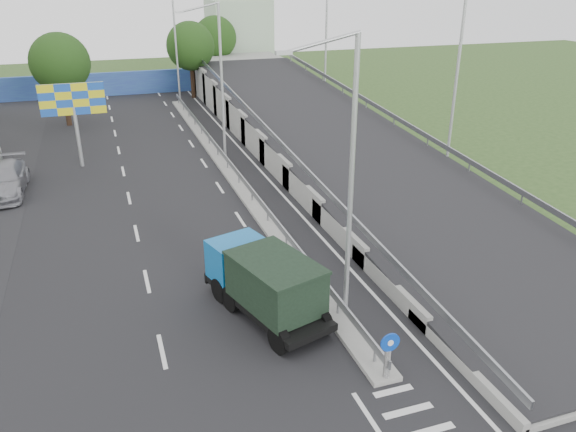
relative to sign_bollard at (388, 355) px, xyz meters
name	(u,v)px	position (x,y,z in m)	size (l,w,h in m)	color
ground	(422,431)	(0.00, -2.17, -1.03)	(160.00, 160.00, 0.00)	#2D4C1E
road_surface	(193,197)	(-3.00, 17.83, -1.03)	(26.00, 90.00, 0.04)	black
median	(228,169)	(0.00, 21.83, -0.93)	(1.00, 44.00, 0.20)	gray
overpass_ramp	(334,135)	(7.50, 21.83, 0.72)	(10.00, 50.00, 3.50)	gray
median_guardrail	(227,160)	(0.00, 21.83, -0.28)	(0.09, 44.00, 0.71)	gray
sign_bollard	(388,355)	(0.00, 0.00, 0.00)	(0.64, 0.23, 1.67)	black
lamp_post_near	(347,170)	(0.11, 3.83, 4.77)	(2.74, 0.18, 10.08)	#B2B5B7
lamp_post_mid	(219,76)	(0.11, 23.83, 4.77)	(2.74, 0.18, 10.08)	#B2B5B7
lamp_post_far	(174,42)	(0.11, 43.83, 4.77)	(2.74, 0.18, 10.08)	#B2B5B7
blue_wall	(130,83)	(-4.00, 49.83, 0.17)	(30.00, 0.50, 2.40)	#2B3D9F
church	(239,32)	(10.00, 57.83, 4.28)	(7.00, 7.00, 13.80)	#B2CCAD
billboard	(73,104)	(-9.00, 25.83, 3.15)	(4.00, 0.24, 5.50)	#B2B5B7
tree_left_mid	(60,63)	(-10.00, 37.83, 4.14)	(4.80, 4.80, 7.60)	black
tree_median_far	(190,46)	(2.00, 45.83, 4.14)	(4.80, 4.80, 7.60)	black
tree_ramp_far	(215,38)	(6.00, 52.83, 4.14)	(4.80, 4.80, 7.60)	black
dump_truck	(264,281)	(-2.50, 4.97, 0.38)	(3.70, 6.16, 2.56)	black
parked_car_d	(3,180)	(-13.27, 21.95, -0.18)	(2.40, 5.90, 1.71)	gray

